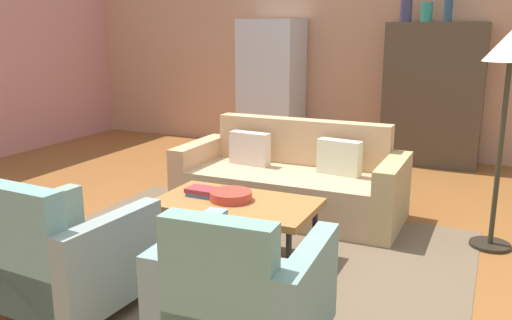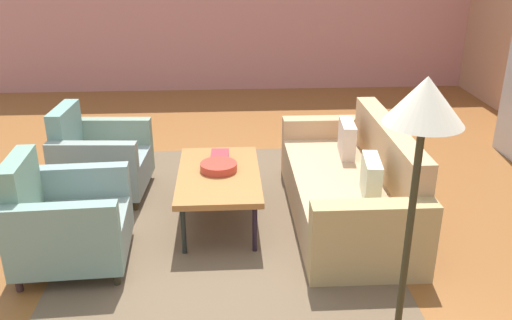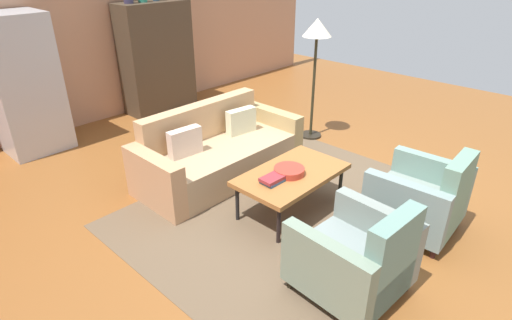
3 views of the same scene
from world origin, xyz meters
The scene contains 15 objects.
ground_plane centered at (0.00, 0.00, 0.00)m, with size 11.46×11.46×0.00m, color brown.
wall_back centered at (0.00, 3.99, 1.40)m, with size 9.55×0.12×2.80m, color tan.
area_rug centered at (-0.29, -0.02, 0.00)m, with size 3.40×2.60×0.01m, color brown.
couch centered at (-0.29, 1.11, 0.29)m, with size 2.10×0.91×0.86m.
coffee_table centered at (-0.29, -0.07, 0.42)m, with size 1.20×0.70×0.46m.
armchair_left centered at (-0.89, -1.24, 0.34)m, with size 0.85×0.85×0.88m.
armchair_right centered at (0.32, -1.24, 0.34)m, with size 0.84×0.84×0.88m.
fruit_bowl centered at (-0.33, -0.07, 0.49)m, with size 0.32×0.32×0.07m, color #B23729.
book_stack centered at (-0.57, -0.06, 0.49)m, with size 0.27×0.17×0.06m.
cabinet centered at (0.67, 3.64, 0.90)m, with size 1.20×0.51×1.80m.
vase_tall centered at (0.27, 3.64, 1.94)m, with size 0.15×0.15×0.29m, color #35304C.
vase_round centered at (0.52, 3.64, 1.92)m, with size 0.14×0.14×0.24m, color #277B64.
vase_small centered at (0.77, 3.64, 1.98)m, with size 0.11×0.11×0.35m, color #264054.
refrigerator centered at (-1.51, 3.54, 0.93)m, with size 0.80×0.73×1.85m.
floor_lamp centered at (1.49, 0.97, 1.44)m, with size 0.40×0.40×1.72m.
Camera 1 is at (1.44, -3.52, 1.71)m, focal length 37.77 mm.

